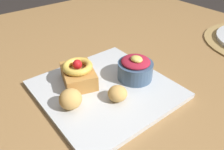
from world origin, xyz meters
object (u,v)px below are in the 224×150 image
(front_plate, at_px, (106,89))
(fritter_front, at_px, (118,94))
(cake_slice, at_px, (78,73))
(fritter_middle, at_px, (71,99))
(berry_ramekin, at_px, (135,68))

(front_plate, xyz_separation_m, fritter_front, (0.05, -0.01, 0.02))
(cake_slice, height_order, fritter_middle, cake_slice)
(berry_ramekin, distance_m, fritter_front, 0.10)
(front_plate, xyz_separation_m, cake_slice, (-0.06, -0.04, 0.03))
(front_plate, bearing_deg, cake_slice, -145.41)
(cake_slice, height_order, berry_ramekin, berry_ramekin)
(front_plate, bearing_deg, fritter_front, -6.58)
(fritter_front, height_order, fritter_middle, fritter_middle)
(front_plate, relative_size, berry_ramekin, 3.37)
(fritter_middle, bearing_deg, cake_slice, 138.26)
(front_plate, relative_size, cake_slice, 2.54)
(front_plate, bearing_deg, fritter_middle, -84.24)
(fritter_middle, bearing_deg, berry_ramekin, 88.81)
(cake_slice, relative_size, fritter_front, 2.69)
(berry_ramekin, xyz_separation_m, fritter_front, (0.04, -0.09, -0.01))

